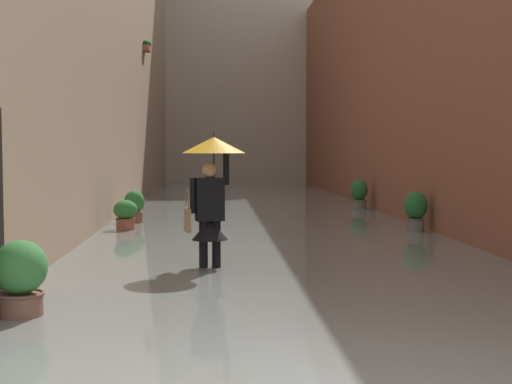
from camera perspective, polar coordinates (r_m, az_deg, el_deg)
name	(u,v)px	position (r m, az deg, el deg)	size (l,w,h in m)	color
ground_plane	(253,215)	(18.86, -0.27, -1.87)	(73.25, 73.25, 0.00)	#605B56
flood_water	(253,213)	(18.85, -0.27, -1.67)	(7.39, 35.30, 0.14)	slate
building_facade_left	(411,60)	(19.59, 12.29, 10.25)	(2.04, 33.30, 8.19)	brown
building_facade_far	(235,40)	(34.70, -1.66, 12.05)	(10.19, 1.80, 13.85)	#A89989
person_wading	(211,182)	(9.72, -3.60, 0.82)	(0.87, 0.87, 2.00)	#4C4233
potted_plant_far_right	(20,281)	(7.36, -18.35, -6.77)	(0.53, 0.53, 0.88)	brown
potted_plant_near_right	(134,208)	(15.95, -9.71, -1.26)	(0.45, 0.45, 0.84)	brown
potted_plant_mid_right	(125,216)	(14.58, -10.41, -1.90)	(0.48, 0.48, 0.73)	#9E563D
potted_plant_near_left	(359,196)	(19.43, 8.25, -0.30)	(0.47, 0.47, 0.93)	#66605B
potted_plant_far_left	(416,211)	(14.45, 12.68, -1.50)	(0.47, 0.47, 0.92)	#66605B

